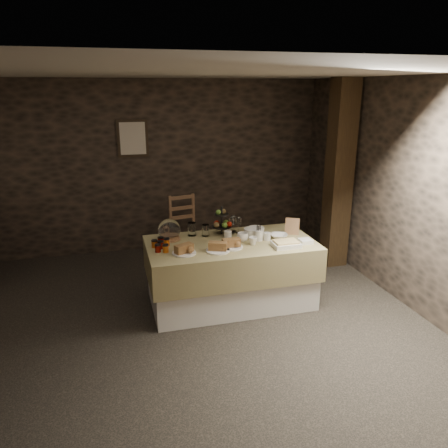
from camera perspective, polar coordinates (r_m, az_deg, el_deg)
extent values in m
cube|color=black|center=(4.88, -6.76, -13.08)|extent=(5.50, 5.00, 0.01)
cube|color=black|center=(6.80, -10.36, 7.25)|extent=(5.50, 0.02, 2.60)
cube|color=black|center=(2.12, 2.63, -16.12)|extent=(5.50, 0.02, 2.60)
cube|color=black|center=(5.45, 22.65, 3.69)|extent=(0.02, 5.00, 2.60)
cube|color=#B8AC9A|center=(4.22, -8.08, 19.04)|extent=(5.50, 5.00, 0.01)
cube|color=white|center=(5.19, 0.87, -6.56)|extent=(1.86, 0.95, 0.72)
cube|color=olive|center=(5.11, 0.88, -4.45)|extent=(1.93, 1.02, 0.39)
cube|color=olive|center=(6.64, -4.87, -2.32)|extent=(0.50, 0.49, 0.05)
cube|color=olive|center=(6.66, -5.25, 2.13)|extent=(0.41, 0.11, 0.41)
cube|color=black|center=(6.29, 14.77, 6.14)|extent=(0.30, 0.30, 2.60)
cube|color=#2F2317|center=(6.70, -11.84, 10.90)|extent=(0.45, 0.03, 0.55)
cube|color=beige|center=(6.67, -11.83, 10.88)|extent=(0.37, 0.01, 0.47)
cylinder|color=white|center=(5.22, 3.64, -1.11)|extent=(0.19, 0.19, 0.10)
cylinder|color=white|center=(5.31, 4.18, -0.88)|extent=(0.20, 0.20, 0.08)
cylinder|color=white|center=(5.10, 4.54, -1.48)|extent=(0.10, 0.10, 0.12)
imported|color=white|center=(5.05, 2.43, -1.73)|extent=(0.17, 0.17, 0.10)
imported|color=white|center=(4.95, 3.80, -2.22)|extent=(0.11, 0.11, 0.09)
cylinder|color=white|center=(5.13, 0.51, -1.43)|extent=(0.09, 0.09, 0.09)
cylinder|color=white|center=(5.11, 5.64, -1.62)|extent=(0.08, 0.08, 0.09)
imported|color=white|center=(5.21, 7.21, -1.56)|extent=(0.25, 0.25, 0.05)
cylinder|color=olive|center=(5.16, -7.12, -1.94)|extent=(0.26, 0.26, 0.01)
cylinder|color=brown|center=(5.15, -7.13, -1.51)|extent=(0.22, 0.22, 0.07)
sphere|color=white|center=(5.13, -7.16, -0.74)|extent=(0.26, 0.26, 0.26)
cylinder|color=black|center=(5.27, -0.31, 0.51)|extent=(0.02, 0.02, 0.35)
cylinder|color=black|center=(5.29, -0.31, -0.33)|extent=(0.25, 0.25, 0.01)
cylinder|color=black|center=(5.25, -0.31, 1.26)|extent=(0.17, 0.17, 0.01)
sphere|color=#5B8B2E|center=(5.32, 0.24, 0.17)|extent=(0.07, 0.07, 0.07)
sphere|color=maroon|center=(5.31, -0.96, 0.11)|extent=(0.07, 0.07, 0.07)
sphere|color=#5B8B2E|center=(5.23, 0.08, -0.15)|extent=(0.07, 0.07, 0.07)
sphere|color=brown|center=(5.23, -0.98, -0.13)|extent=(0.07, 0.07, 0.07)
sphere|color=maroon|center=(5.26, 0.66, -0.03)|extent=(0.07, 0.07, 0.07)
cylinder|color=white|center=(4.71, -5.23, -3.79)|extent=(0.26, 0.26, 0.01)
cube|color=brown|center=(4.69, -5.25, -3.19)|extent=(0.22, 0.16, 0.09)
cylinder|color=white|center=(4.76, -0.82, -3.49)|extent=(0.26, 0.26, 0.01)
cube|color=brown|center=(4.74, -0.82, -2.90)|extent=(0.22, 0.16, 0.09)
cylinder|color=white|center=(4.86, 0.96, -3.02)|extent=(0.26, 0.26, 0.01)
cube|color=brown|center=(4.84, 0.96, -2.44)|extent=(0.20, 0.09, 0.09)
cylinder|color=#660B03|center=(4.88, -8.30, -2.77)|extent=(0.06, 0.06, 0.07)
cylinder|color=#C85B14|center=(4.76, -7.63, -3.25)|extent=(0.06, 0.06, 0.07)
cylinder|color=#660B03|center=(4.78, -8.63, -3.21)|extent=(0.06, 0.06, 0.07)
cylinder|color=#C85B14|center=(4.95, -7.49, -2.42)|extent=(0.06, 0.06, 0.07)
cylinder|color=#660B03|center=(5.00, -8.26, -2.25)|extent=(0.06, 0.06, 0.07)
cylinder|color=#C85B14|center=(4.92, -9.07, -2.63)|extent=(0.06, 0.06, 0.07)
cube|color=white|center=(4.93, 8.09, -2.68)|extent=(0.30, 0.22, 0.05)
cube|color=#EFCE82|center=(4.92, 8.11, -2.29)|extent=(0.26, 0.18, 0.02)
cube|color=white|center=(5.08, 10.59, -2.22)|extent=(0.14, 0.14, 0.04)
cube|color=olive|center=(5.34, 8.89, -0.39)|extent=(0.18, 0.14, 0.22)
cylinder|color=white|center=(5.25, -4.22, -0.67)|extent=(0.10, 0.10, 0.16)
cylinder|color=white|center=(5.23, -2.42, -0.83)|extent=(0.09, 0.09, 0.14)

